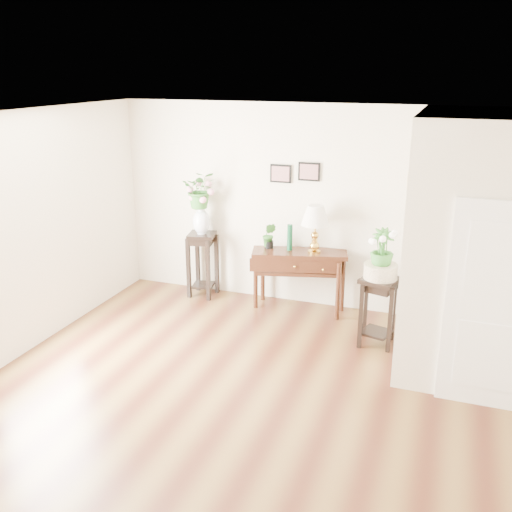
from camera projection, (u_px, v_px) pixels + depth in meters
The scene contains 20 objects.
floor at pixel (259, 405), 5.74m from camera, with size 6.00×5.50×0.02m, color brown.
ceiling at pixel (260, 121), 4.85m from camera, with size 6.00×5.50×0.02m, color white.
wall_back at pixel (326, 209), 7.75m from camera, with size 6.00×0.02×2.80m, color beige.
wall_front at pixel (77, 455), 2.84m from camera, with size 6.00×0.02×2.80m, color beige.
wall_left at pixel (2, 243), 6.25m from camera, with size 0.02×5.50×2.80m, color beige.
partition at pixel (495, 244), 6.21m from camera, with size 1.80×1.95×2.80m, color beige.
door at pixel (494, 309), 5.43m from camera, with size 0.90×0.05×2.10m, color white.
art_print_left at pixel (281, 174), 7.80m from camera, with size 0.30×0.02×0.25m, color black.
art_print_right at pixel (309, 172), 7.66m from camera, with size 0.30×0.02×0.25m, color black.
wall_ornament at pixel (412, 178), 6.42m from camera, with size 0.51×0.51×0.07m, color gold.
console_table at pixel (299, 281), 7.89m from camera, with size 1.28×0.43×0.86m, color #3D1E11.
table_lamp at pixel (315, 228), 7.58m from camera, with size 0.38×0.38×0.66m, color gold.
green_vase at pixel (290, 238), 7.74m from camera, with size 0.07×0.07×0.36m, color #0D4125.
potted_plant at pixel (269, 236), 7.84m from camera, with size 0.19×0.15×0.34m, color #2E6F27.
plant_stand_a at pixel (203, 265), 8.37m from camera, with size 0.37×0.37×0.96m, color black.
porcelain_vase at pixel (201, 218), 8.15m from camera, with size 0.24×0.24×0.42m, color silver, non-canonical shape.
lily_arrangement at pixel (200, 188), 8.01m from camera, with size 0.48×0.42×0.53m, color #2E6F27.
plant_stand_b at pixel (378, 311), 6.89m from camera, with size 0.40×0.40×0.86m, color black.
ceramic_bowl at pixel (380, 272), 6.73m from camera, with size 0.40×0.40×0.18m, color beige.
narcissus at pixel (382, 249), 6.64m from camera, with size 0.27×0.27×0.48m, color #2E6F27.
Camera 1 is at (1.64, -4.69, 3.23)m, focal length 40.00 mm.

